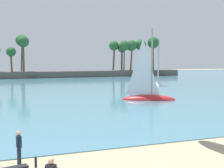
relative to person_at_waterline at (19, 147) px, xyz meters
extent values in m
cube|color=teal|center=(4.51, 56.82, -0.86)|extent=(220.00, 111.93, 0.06)
cube|color=#514C47|center=(4.51, 72.79, 0.01)|extent=(97.96, 6.00, 1.80)
cylinder|color=brown|center=(45.46, 71.31, 5.16)|extent=(0.57, 0.58, 8.51)
sphere|color=#285B2D|center=(45.46, 71.31, 9.41)|extent=(3.59, 3.59, 3.59)
cylinder|color=brown|center=(41.45, 72.05, 4.79)|extent=(0.51, 0.40, 7.78)
sphere|color=#285B2D|center=(41.45, 72.05, 8.68)|extent=(3.38, 3.38, 3.38)
cylinder|color=brown|center=(38.37, 71.96, 4.66)|extent=(0.78, 0.91, 7.55)
sphere|color=#285B2D|center=(38.37, 71.96, 8.42)|extent=(3.32, 3.32, 3.32)
cylinder|color=brown|center=(6.66, 72.41, 4.96)|extent=(0.56, 0.89, 8.12)
sphere|color=#285B2D|center=(6.66, 72.41, 9.01)|extent=(3.14, 3.14, 3.14)
cylinder|color=brown|center=(35.91, 71.83, 4.62)|extent=(0.50, 0.43, 7.44)
sphere|color=#285B2D|center=(35.91, 71.83, 8.34)|extent=(3.11, 3.11, 3.11)
cylinder|color=brown|center=(6.35, 73.99, 5.16)|extent=(0.83, 0.85, 8.52)
sphere|color=#285B2D|center=(6.35, 73.99, 9.41)|extent=(3.15, 3.15, 3.15)
cylinder|color=brown|center=(3.51, 72.68, 3.57)|extent=(0.66, 0.66, 5.36)
sphere|color=#285B2D|center=(3.51, 72.68, 6.23)|extent=(2.56, 2.56, 2.56)
cylinder|color=brown|center=(33.27, 73.59, 4.63)|extent=(0.88, 0.68, 7.47)
sphere|color=#285B2D|center=(33.27, 73.59, 8.35)|extent=(2.96, 2.96, 2.96)
cylinder|color=brown|center=(35.77, 73.34, 4.24)|extent=(0.57, 0.77, 6.68)
sphere|color=#285B2D|center=(35.77, 73.34, 7.57)|extent=(2.56, 2.56, 2.56)
cylinder|color=black|center=(0.42, -3.16, 0.17)|extent=(0.10, 0.10, 0.44)
sphere|color=tan|center=(0.76, -4.72, 0.67)|extent=(0.21, 0.21, 0.21)
cylinder|color=#141E33|center=(-0.02, 0.11, -0.46)|extent=(0.15, 0.15, 0.86)
cylinder|color=#141E33|center=(0.02, -0.11, -0.46)|extent=(0.15, 0.15, 0.86)
cube|color=#141E33|center=(0.00, 0.00, 0.26)|extent=(0.25, 0.37, 0.58)
sphere|color=tan|center=(0.00, 0.00, 0.67)|extent=(0.21, 0.21, 0.21)
cylinder|color=#141E33|center=(-0.04, 0.23, 0.22)|extent=(0.09, 0.09, 0.50)
cylinder|color=#141E33|center=(0.04, -0.23, 0.22)|extent=(0.09, 0.09, 0.50)
ellipsoid|color=red|center=(17.16, 19.38, -0.83)|extent=(6.86, 4.51, 1.33)
cylinder|color=gray|center=(17.46, 19.25, 3.97)|extent=(0.20, 0.20, 8.29)
pyramid|color=silver|center=(16.43, 19.71, 3.35)|extent=(2.81, 1.40, 7.04)
ellipsoid|color=white|center=(28.99, 38.35, -0.83)|extent=(4.58, 5.88, 1.17)
cylinder|color=gray|center=(29.14, 38.59, 3.40)|extent=(0.18, 0.18, 7.30)
pyramid|color=silver|center=(28.62, 37.75, 2.85)|extent=(1.54, 2.32, 6.20)
camera|label=1|loc=(-1.07, -15.69, 4.27)|focal=50.45mm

